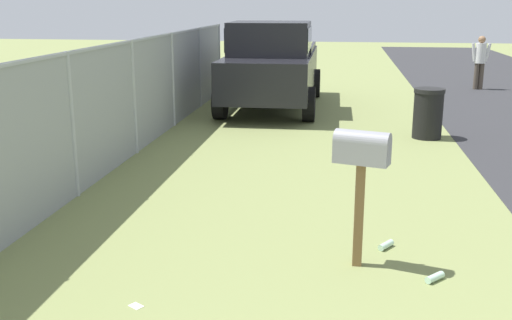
{
  "coord_description": "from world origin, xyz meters",
  "views": [
    {
      "loc": [
        -0.15,
        -0.19,
        2.55
      ],
      "look_at": [
        6.28,
        0.73,
        0.84
      ],
      "focal_mm": 42.57,
      "sensor_mm": 36.0,
      "label": 1
    }
  ],
  "objects_px": {
    "pickup_truck": "(272,63)",
    "trash_bin": "(428,113)",
    "pedestrian": "(480,59)",
    "mailbox": "(361,158)"
  },
  "relations": [
    {
      "from": "mailbox",
      "to": "trash_bin",
      "type": "distance_m",
      "value": 6.26
    },
    {
      "from": "pickup_truck",
      "to": "pedestrian",
      "type": "bearing_deg",
      "value": 125.44
    },
    {
      "from": "trash_bin",
      "to": "pedestrian",
      "type": "relative_size",
      "value": 0.61
    },
    {
      "from": "trash_bin",
      "to": "pickup_truck",
      "type": "bearing_deg",
      "value": 48.87
    },
    {
      "from": "pickup_truck",
      "to": "pedestrian",
      "type": "relative_size",
      "value": 3.43
    },
    {
      "from": "mailbox",
      "to": "pickup_truck",
      "type": "xyz_separation_m",
      "value": [
        8.98,
        1.91,
        0.01
      ]
    },
    {
      "from": "trash_bin",
      "to": "pedestrian",
      "type": "bearing_deg",
      "value": -18.54
    },
    {
      "from": "pickup_truck",
      "to": "mailbox",
      "type": "bearing_deg",
      "value": 11.41
    },
    {
      "from": "pickup_truck",
      "to": "trash_bin",
      "type": "relative_size",
      "value": 5.63
    },
    {
      "from": "pedestrian",
      "to": "trash_bin",
      "type": "bearing_deg",
      "value": -21.85
    }
  ]
}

